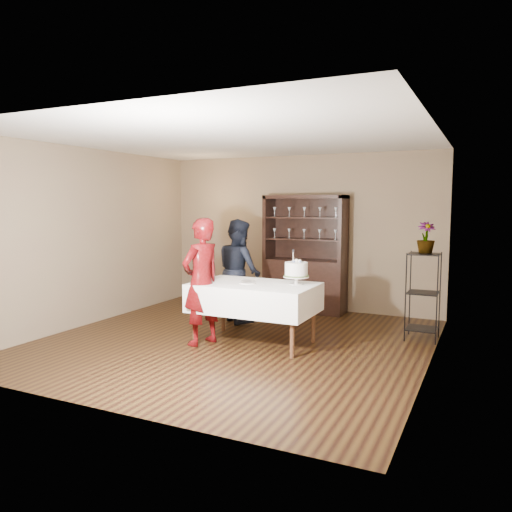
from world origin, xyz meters
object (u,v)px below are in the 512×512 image
object	(u,v)px
woman	(201,281)
potted_plant	(426,238)
cake_table	(254,298)
china_hutch	(305,273)
man	(239,270)
cake	(296,270)
plant_etagere	(423,293)

from	to	relation	value
woman	potted_plant	size ratio (longest dim) A/B	3.94
cake_table	woman	world-z (taller)	woman
china_hutch	man	xyz separation A→B (m)	(-0.68, -1.16, 0.15)
cake_table	potted_plant	bearing A→B (deg)	30.49
cake_table	cake	distance (m)	0.67
cake_table	cake	bearing A→B (deg)	17.75
woman	cake	world-z (taller)	woman
plant_etagere	cake_table	bearing A→B (deg)	-150.19
man	potted_plant	size ratio (longest dim) A/B	3.81
china_hutch	cake_table	size ratio (longest dim) A/B	1.24
china_hutch	potted_plant	xyz separation A→B (m)	(2.09, -1.02, 0.74)
china_hutch	woman	distance (m)	2.59
cake_table	woman	size ratio (longest dim) A/B	0.96
cake_table	man	distance (m)	1.31
cake	man	bearing A→B (deg)	145.84
cake	cake_table	bearing A→B (deg)	-162.25
china_hutch	man	size ratio (longest dim) A/B	1.23
woman	man	xyz separation A→B (m)	(-0.15, 1.37, -0.03)
china_hutch	cake	xyz separation A→B (m)	(0.61, -2.03, 0.32)
cake	china_hutch	bearing A→B (deg)	106.60
cake_table	potted_plant	distance (m)	2.46
cake_table	potted_plant	world-z (taller)	potted_plant
plant_etagere	potted_plant	bearing A→B (deg)	78.88
plant_etagere	man	distance (m)	2.77
china_hutch	potted_plant	size ratio (longest dim) A/B	4.70
cake	potted_plant	xyz separation A→B (m)	(1.48, 1.01, 0.41)
china_hutch	woman	xyz separation A→B (m)	(-0.54, -2.53, 0.17)
plant_etagere	cake_table	distance (m)	2.31
potted_plant	plant_etagere	bearing A→B (deg)	-101.12
china_hutch	potted_plant	distance (m)	2.44
china_hutch	plant_etagere	xyz separation A→B (m)	(2.08, -1.05, -0.01)
man	cake	bearing A→B (deg)	-174.69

